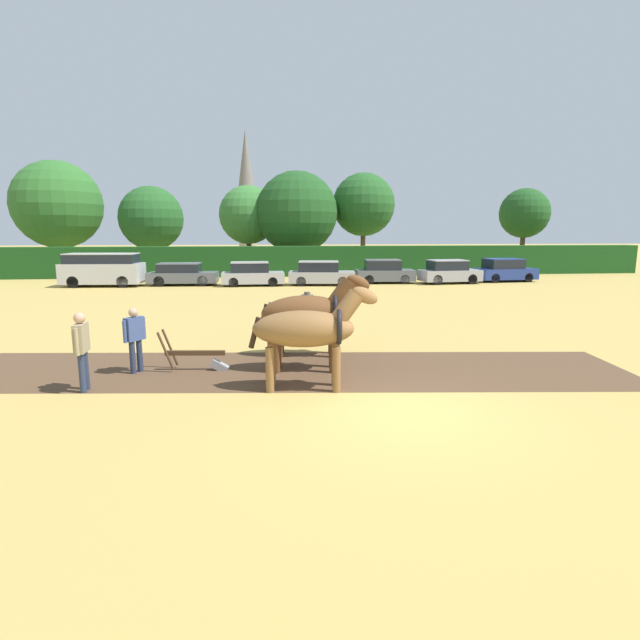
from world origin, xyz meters
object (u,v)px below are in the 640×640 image
parked_van (103,269)px  parked_car_far_right (505,271)px  tree_far_left (57,205)px  parked_car_left (182,274)px  draft_horse_trail_left (310,311)px  plow (201,358)px  farmer_at_plow (135,336)px  farmer_onlooker_left (82,345)px  parked_car_center_left (252,274)px  draft_horse_lead_left (309,329)px  parked_car_center_right (384,272)px  tree_left (151,218)px  farmer_beside_team (307,313)px  tree_center (297,213)px  church_spire (247,191)px  tree_center_left (248,215)px  tree_center_right (364,205)px  tree_right (524,213)px  parked_car_center (321,274)px  draft_horse_lead_right (309,314)px  parked_car_right (449,272)px

parked_van → parked_car_far_right: (26.86, 0.03, -0.32)m
tree_far_left → parked_car_left: size_ratio=2.10×
draft_horse_trail_left → plow: size_ratio=1.64×
farmer_at_plow → farmer_onlooker_left: (-0.77, -1.39, 0.09)m
draft_horse_trail_left → parked_car_center_left: (-1.99, 18.59, -0.55)m
farmer_at_plow → parked_car_far_right: bearing=82.8°
draft_horse_lead_left → parked_car_center_right: (7.16, 22.30, -0.60)m
tree_left → farmer_beside_team: tree_left is taller
tree_center → church_spire: 27.57m
tree_center_left → tree_center_right: bearing=-0.2°
tree_left → parked_van: 13.20m
plow → parked_car_far_right: bearing=54.3°
plow → parked_car_center_right: 22.69m
tree_center → tree_right: size_ratio=1.17×
tree_center_left → farmer_beside_team: tree_center_left is taller
farmer_at_plow → farmer_onlooker_left: bearing=-82.3°
draft_horse_trail_left → parked_van: 22.43m
church_spire → parked_car_center_left: church_spire is taller
parked_car_far_right → parked_car_left: bearing=175.0°
tree_center → parked_car_center: (0.77, -11.21, -4.27)m
draft_horse_lead_left → draft_horse_trail_left: size_ratio=1.01×
church_spire → tree_right: bearing=-45.9°
tree_far_left → parked_car_center: bearing=-32.6°
tree_left → parked_car_left: size_ratio=1.65×
tree_left → farmer_onlooker_left: size_ratio=4.17×
parked_car_center → parked_car_center_right: parked_car_center_right is taller
draft_horse_lead_right → plow: 2.97m
parked_car_left → parked_car_center_left: size_ratio=1.12×
tree_left → draft_horse_trail_left: bearing=-71.2°
draft_horse_lead_left → draft_horse_lead_right: draft_horse_lead_right is taller
church_spire → parked_car_right: church_spire is taller
parked_car_center → draft_horse_lead_right: bearing=-90.1°
parked_car_far_right → tree_far_left: bearing=154.9°
draft_horse_lead_left → parked_car_left: 23.32m
tree_center_right → parked_car_far_right: 14.94m
draft_horse_lead_left → parked_car_center: (2.76, 21.50, -0.61)m
tree_center → parked_van: (-13.09, -10.35, -3.94)m
tree_left → farmer_beside_team: (10.98, -30.31, -3.64)m
parked_car_right → tree_center_right: bearing=100.3°
parked_car_left → draft_horse_lead_right: bearing=-70.6°
parked_car_center → parked_car_far_right: bearing=11.2°
plow → parked_car_right: parked_car_right is taller
draft_horse_lead_left → parked_car_right: bearing=68.0°
tree_center_left → farmer_at_plow: tree_center_left is taller
draft_horse_trail_left → parked_car_center: (2.45, 18.45, -0.53)m
farmer_beside_team → draft_horse_lead_left: bearing=-86.8°
tree_far_left → parked_car_left: (12.04, -12.48, -4.97)m
tree_right → parked_car_right: size_ratio=1.79×
farmer_onlooker_left → tree_center_right: bearing=67.2°
parked_van → parked_car_left: 4.92m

